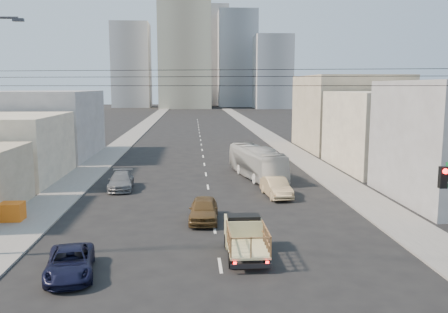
{
  "coord_description": "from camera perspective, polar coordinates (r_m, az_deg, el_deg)",
  "views": [
    {
      "loc": [
        -1.27,
        -19.83,
        8.58
      ],
      "look_at": [
        1.0,
        14.26,
        3.5
      ],
      "focal_mm": 38.0,
      "sensor_mm": 36.0,
      "label": 1
    }
  ],
  "objects": [
    {
      "name": "bldg_right_mid",
      "position": [
        52.34,
        19.61,
        2.95
      ],
      "size": [
        11.0,
        14.0,
        8.0
      ],
      "primitive_type": "cube",
      "color": "#A79B86",
      "rests_on": "ground"
    },
    {
      "name": "overhead_wires",
      "position": [
        21.37,
        -0.41,
        9.5
      ],
      "size": [
        23.01,
        5.02,
        0.72
      ],
      "color": "black",
      "rests_on": "ground"
    },
    {
      "name": "sidewalk_left",
      "position": [
        90.84,
        -10.43,
        2.94
      ],
      "size": [
        3.5,
        180.0,
        0.12
      ],
      "primitive_type": "cube",
      "color": "slate",
      "rests_on": "ground"
    },
    {
      "name": "midrise_ne",
      "position": [
        206.05,
        1.59,
        11.63
      ],
      "size": [
        16.0,
        16.0,
        40.0
      ],
      "primitive_type": "cube",
      "color": "gray",
      "rests_on": "ground"
    },
    {
      "name": "city_bus",
      "position": [
        44.84,
        3.94,
        -0.69
      ],
      "size": [
        4.43,
        10.83,
        2.94
      ],
      "primitive_type": "imported",
      "rotation": [
        0.0,
        0.0,
        0.19
      ],
      "color": "beige",
      "rests_on": "ground"
    },
    {
      "name": "sedan_brown",
      "position": [
        30.56,
        -2.46,
        -6.37
      ],
      "size": [
        2.05,
        4.56,
        1.52
      ],
      "primitive_type": "imported",
      "rotation": [
        0.0,
        0.0,
        -0.06
      ],
      "color": "brown",
      "rests_on": "ground"
    },
    {
      "name": "navy_pickup",
      "position": [
        23.19,
        -18.03,
        -12.05
      ],
      "size": [
        2.78,
        4.74,
        1.24
      ],
      "primitive_type": "imported",
      "rotation": [
        0.0,
        0.0,
        0.17
      ],
      "color": "black",
      "rests_on": "ground"
    },
    {
      "name": "midrise_east",
      "position": [
        187.53,
        5.88,
        10.07
      ],
      "size": [
        14.0,
        14.0,
        28.0
      ],
      "primitive_type": "cube",
      "color": "gray",
      "rests_on": "ground"
    },
    {
      "name": "sedan_grey",
      "position": [
        40.73,
        -12.28,
        -2.89
      ],
      "size": [
        2.27,
        4.95,
        1.4
      ],
      "primitive_type": "imported",
      "rotation": [
        0.0,
        0.0,
        0.06
      ],
      "color": "slate",
      "rests_on": "ground"
    },
    {
      "name": "lane_dashes",
      "position": [
        73.34,
        -2.8,
        1.73
      ],
      "size": [
        0.15,
        104.0,
        0.01
      ],
      "color": "silver",
      "rests_on": "ground"
    },
    {
      "name": "sidewalk_right",
      "position": [
        91.16,
        4.42,
        3.07
      ],
      "size": [
        3.5,
        180.0,
        0.12
      ],
      "primitive_type": "cube",
      "color": "slate",
      "rests_on": "ground"
    },
    {
      "name": "sedan_tan",
      "position": [
        37.31,
        6.3,
        -3.71
      ],
      "size": [
        2.03,
        4.68,
        1.5
      ],
      "primitive_type": "imported",
      "rotation": [
        0.0,
        0.0,
        0.1
      ],
      "color": "tan",
      "rests_on": "ground"
    },
    {
      "name": "high_rise_tower",
      "position": [
        191.05,
        -4.77,
        14.87
      ],
      "size": [
        20.0,
        20.0,
        60.0
      ],
      "primitive_type": "cube",
      "color": "tan",
      "rests_on": "ground"
    },
    {
      "name": "midrise_back",
      "position": [
        220.36,
        -1.96,
        11.94
      ],
      "size": [
        18.0,
        18.0,
        44.0
      ],
      "primitive_type": "cube",
      "color": "gray",
      "rests_on": "ground"
    },
    {
      "name": "crate_stack",
      "position": [
        33.25,
        -24.49,
        -6.05
      ],
      "size": [
        1.8,
        1.2,
        1.14
      ],
      "color": "orange",
      "rests_on": "sidewalk_left"
    },
    {
      "name": "ground",
      "position": [
        21.64,
        -0.14,
        -14.9
      ],
      "size": [
        420.0,
        420.0,
        0.0
      ],
      "primitive_type": "plane",
      "color": "black",
      "rests_on": "ground"
    },
    {
      "name": "bldg_left_far",
      "position": [
        61.76,
        -21.01,
        3.64
      ],
      "size": [
        12.0,
        16.0,
        8.0
      ],
      "primitive_type": "cube",
      "color": "gray",
      "rests_on": "ground"
    },
    {
      "name": "midrise_nw",
      "position": [
        201.53,
        -11.05,
        10.7
      ],
      "size": [
        15.0,
        15.0,
        34.0
      ],
      "primitive_type": "cube",
      "color": "gray",
      "rests_on": "ground"
    },
    {
      "name": "flatbed_pickup",
      "position": [
        24.41,
        2.58,
        -9.41
      ],
      "size": [
        1.95,
        4.41,
        1.9
      ],
      "color": "#CBC288",
      "rests_on": "ground"
    },
    {
      "name": "bldg_right_far",
      "position": [
        67.37,
        14.66,
        5.14
      ],
      "size": [
        12.0,
        16.0,
        10.0
      ],
      "primitive_type": "cube",
      "color": "gray",
      "rests_on": "ground"
    }
  ]
}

